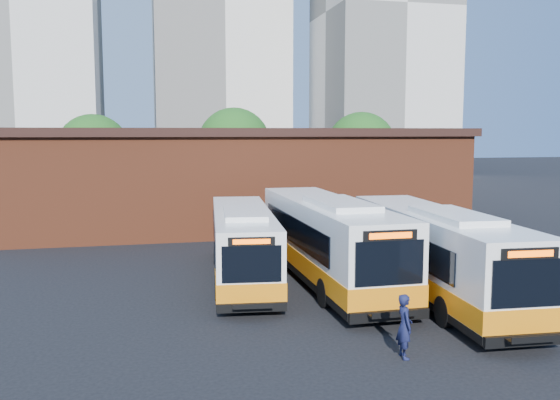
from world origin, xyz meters
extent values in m
plane|color=black|center=(0.00, 0.00, 0.00)|extent=(220.00, 220.00, 0.00)
cube|color=white|center=(-1.97, 5.12, 1.61)|extent=(3.45, 11.08, 2.59)
cube|color=orange|center=(-1.97, 5.12, 0.86)|extent=(3.50, 11.13, 0.64)
cube|color=black|center=(-1.97, 5.12, 0.41)|extent=(3.49, 11.12, 0.23)
cube|color=black|center=(-2.54, -0.33, 1.86)|extent=(1.96, 0.26, 1.23)
cube|color=black|center=(-2.54, -0.34, 2.62)|extent=(1.54, 0.22, 0.29)
cube|color=#FF5905|center=(-2.55, -0.37, 2.62)|extent=(1.22, 0.15, 0.16)
cube|color=black|center=(-2.55, -0.38, 0.41)|extent=(2.32, 0.37, 0.29)
cube|color=black|center=(-2.57, -0.59, 0.50)|extent=(1.35, 0.48, 0.05)
cube|color=black|center=(-2.59, -0.75, 0.56)|extent=(1.31, 0.17, 0.16)
cube|color=black|center=(-3.10, 5.60, 1.86)|extent=(0.94, 8.46, 0.95)
cube|color=black|center=(-0.75, 5.35, 1.86)|extent=(0.94, 8.46, 0.95)
cube|color=white|center=(-2.11, 3.76, 3.00)|extent=(1.97, 3.96, 0.20)
cylinder|color=black|center=(-3.34, 2.16, 0.45)|extent=(0.38, 0.93, 0.91)
cylinder|color=black|center=(-1.25, 1.94, 0.45)|extent=(0.38, 0.93, 0.91)
cylinder|color=black|center=(-2.70, 8.12, 0.45)|extent=(0.38, 0.93, 0.91)
cylinder|color=black|center=(-0.62, 7.90, 0.45)|extent=(0.38, 0.93, 0.91)
cube|color=white|center=(1.40, 3.96, 1.85)|extent=(2.73, 12.52, 2.97)
cube|color=orange|center=(1.40, 3.96, 0.99)|extent=(2.78, 12.57, 0.73)
cube|color=black|center=(1.40, 3.96, 0.47)|extent=(2.77, 12.56, 0.26)
cube|color=black|center=(1.44, -2.32, 2.14)|extent=(2.26, 0.08, 1.41)
cube|color=black|center=(1.44, -2.33, 3.00)|extent=(1.77, 0.07, 0.33)
cube|color=#FF5905|center=(1.44, -2.37, 3.00)|extent=(1.41, 0.03, 0.19)
cube|color=black|center=(1.44, -2.38, 0.47)|extent=(2.66, 0.16, 0.33)
cube|color=black|center=(1.44, -2.62, 0.57)|extent=(1.51, 0.40, 0.06)
cube|color=black|center=(1.44, -2.81, 0.65)|extent=(1.51, 0.05, 0.19)
cube|color=black|center=(0.04, 4.37, 2.14)|extent=(0.11, 9.75, 1.09)
cube|color=black|center=(2.75, 4.39, 2.14)|extent=(0.11, 9.75, 1.09)
cube|color=white|center=(1.41, 2.40, 3.44)|extent=(1.83, 4.39, 0.23)
cylinder|color=black|center=(0.22, 0.41, 0.52)|extent=(0.34, 1.04, 1.04)
cylinder|color=black|center=(2.63, 0.43, 0.52)|extent=(0.34, 1.04, 1.04)
cylinder|color=black|center=(0.18, 7.29, 0.52)|extent=(0.34, 1.04, 1.04)
cylinder|color=black|center=(2.59, 7.30, 0.52)|extent=(0.34, 1.04, 1.04)
cube|color=white|center=(4.63, 0.85, 1.77)|extent=(3.20, 12.10, 2.84)
cube|color=orange|center=(4.63, 0.85, 0.95)|extent=(3.26, 12.15, 0.70)
cube|color=black|center=(4.63, 0.85, 0.45)|extent=(3.25, 12.14, 0.25)
cube|color=black|center=(4.30, -5.15, 2.05)|extent=(2.16, 0.18, 1.35)
cube|color=black|center=(4.30, -5.16, 2.87)|extent=(1.70, 0.15, 0.32)
cube|color=#FF5905|center=(4.30, -5.20, 2.87)|extent=(1.35, 0.09, 0.18)
cube|color=black|center=(4.30, -5.21, 0.45)|extent=(2.55, 0.28, 0.32)
cube|color=black|center=(4.28, -5.44, 0.55)|extent=(1.47, 0.46, 0.06)
cube|color=black|center=(4.27, -5.62, 0.62)|extent=(1.45, 0.12, 0.18)
cube|color=black|center=(3.36, 1.32, 2.05)|extent=(0.57, 9.33, 1.05)
cube|color=black|center=(5.95, 1.18, 2.05)|extent=(0.57, 9.33, 1.05)
cube|color=white|center=(4.55, -0.64, 3.29)|extent=(1.96, 4.28, 0.22)
cylinder|color=black|center=(3.29, -2.47, 0.50)|extent=(0.37, 1.01, 1.00)
cylinder|color=black|center=(5.60, -2.60, 0.50)|extent=(0.37, 1.01, 1.00)
cylinder|color=black|center=(3.66, 4.11, 0.50)|extent=(0.37, 1.01, 1.00)
cylinder|color=black|center=(5.96, 3.98, 0.50)|extent=(0.37, 1.01, 1.00)
imported|color=#131737|center=(0.93, -4.57, 0.89)|extent=(0.48, 0.68, 1.79)
cube|color=brown|center=(0.00, 20.00, 3.00)|extent=(28.00, 12.00, 6.00)
cube|color=black|center=(0.00, 20.00, 6.15)|extent=(28.60, 12.60, 0.50)
cube|color=black|center=(3.00, 13.97, 1.20)|extent=(1.20, 0.08, 2.40)
cylinder|color=#382314|center=(-10.00, 32.00, 1.35)|extent=(0.36, 0.36, 2.70)
sphere|color=#205116|center=(-10.00, 32.00, 4.65)|extent=(6.00, 6.00, 6.00)
cylinder|color=#382314|center=(2.00, 34.00, 1.48)|extent=(0.36, 0.36, 2.95)
sphere|color=#205116|center=(2.00, 34.00, 5.08)|extent=(6.56, 6.56, 6.56)
cylinder|color=#382314|center=(13.00, 31.00, 1.40)|extent=(0.36, 0.36, 2.81)
sphere|color=#205116|center=(13.00, 31.00, 4.84)|extent=(6.24, 6.24, 6.24)
cube|color=beige|center=(30.00, 68.00, 24.00)|extent=(18.00, 18.00, 48.00)
camera|label=1|loc=(-5.87, -19.09, 6.16)|focal=38.00mm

